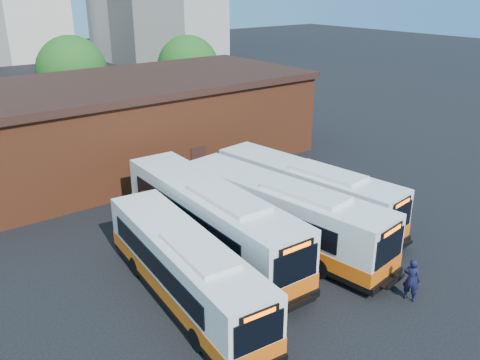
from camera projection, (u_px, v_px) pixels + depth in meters
ground at (311, 281)px, 23.48m from camera, size 220.00×220.00×0.00m
bus_west at (185, 271)px, 21.59m from camera, size 3.46×11.83×3.18m
bus_midwest at (211, 222)px, 25.52m from camera, size 3.21×13.45×3.64m
bus_mideast at (280, 216)px, 26.27m from camera, size 4.38×13.10×3.52m
bus_east at (306, 194)px, 29.15m from camera, size 4.08×12.46×3.35m
transit_worker at (411, 280)px, 21.77m from camera, size 0.68×0.84×1.99m
depot_building at (118, 123)px, 37.04m from camera, size 28.60×12.60×6.40m
tree_mid at (72, 71)px, 47.85m from camera, size 6.56×6.56×8.36m
tree_east at (188, 66)px, 51.97m from camera, size 6.24×6.24×7.96m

